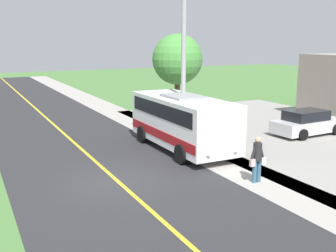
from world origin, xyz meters
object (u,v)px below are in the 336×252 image
at_px(shuttle_bus_front, 182,120).
at_px(pedestrian_with_bags, 257,158).
at_px(tree_curbside, 177,60).
at_px(parked_car_near, 307,123).
at_px(street_light_pole, 182,50).

height_order(shuttle_bus_front, pedestrian_with_bags, shuttle_bus_front).
xyz_separation_m(shuttle_bus_front, tree_curbside, (-2.84, -5.84, 2.66)).
xyz_separation_m(parked_car_near, tree_curbside, (5.25, -6.29, 3.50)).
height_order(parked_car_near, tree_curbside, tree_curbside).
relative_size(parked_car_near, tree_curbside, 0.76).
distance_m(street_light_pole, parked_car_near, 8.91).
bearing_deg(shuttle_bus_front, parked_car_near, 176.82).
xyz_separation_m(street_light_pole, parked_car_near, (-7.76, 1.16, -4.22)).
relative_size(shuttle_bus_front, tree_curbside, 1.22).
distance_m(street_light_pole, tree_curbside, 5.75).
relative_size(shuttle_bus_front, street_light_pole, 0.79).
bearing_deg(parked_car_near, shuttle_bus_front, -3.18).
bearing_deg(tree_curbside, street_light_pole, 63.90).
bearing_deg(parked_car_near, street_light_pole, -8.54).
relative_size(pedestrian_with_bags, tree_curbside, 0.31).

